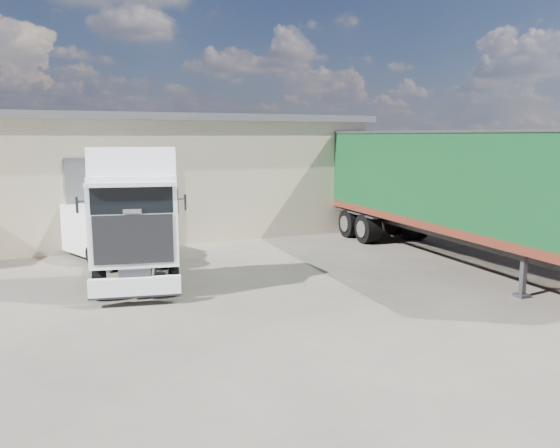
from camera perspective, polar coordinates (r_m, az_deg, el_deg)
name	(u,v)px	position (r m, az deg, el deg)	size (l,w,h in m)	color
ground	(273,322)	(13.28, -0.77, -10.22)	(120.00, 120.00, 0.00)	#282521
warehouse	(11,175)	(27.57, -26.30, 4.64)	(30.60, 12.60, 5.42)	beige
brick_boundary_wall	(467,212)	(24.22, 18.99, 1.22)	(0.35, 26.00, 2.50)	maroon
tractor_unit	(137,228)	(16.50, -14.71, -0.45)	(3.56, 6.45, 4.12)	black
box_trailer	(453,182)	(20.14, 17.58, 4.20)	(3.72, 13.96, 4.60)	#2D2D30
panel_van	(95,229)	(21.48, -18.74, -0.47)	(3.45, 5.02, 1.90)	black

